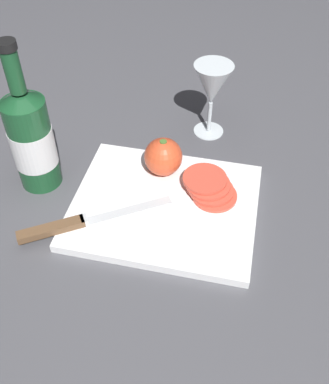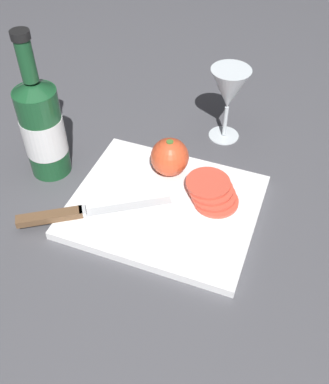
{
  "view_description": "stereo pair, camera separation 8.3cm",
  "coord_description": "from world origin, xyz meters",
  "px_view_note": "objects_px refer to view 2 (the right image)",
  "views": [
    {
      "loc": [
        0.11,
        -0.54,
        0.64
      ],
      "look_at": [
        -0.02,
        0.03,
        0.05
      ],
      "focal_mm": 42.0,
      "sensor_mm": 36.0,
      "label": 1
    },
    {
      "loc": [
        0.19,
        -0.51,
        0.64
      ],
      "look_at": [
        -0.02,
        0.03,
        0.05
      ],
      "focal_mm": 42.0,
      "sensor_mm": 36.0,
      "label": 2
    }
  ],
  "objects_px": {
    "tomato_slice_stack_near": "(212,192)",
    "wine_glass": "(229,91)",
    "knife": "(64,215)",
    "wine_bottle": "(43,128)",
    "whole_tomato": "(170,157)"
  },
  "relations": [
    {
      "from": "tomato_slice_stack_near",
      "to": "wine_glass",
      "type": "bearing_deg",
      "value": 98.74
    },
    {
      "from": "wine_glass",
      "to": "tomato_slice_stack_near",
      "type": "relative_size",
      "value": 1.54
    },
    {
      "from": "wine_glass",
      "to": "knife",
      "type": "height_order",
      "value": "wine_glass"
    },
    {
      "from": "knife",
      "to": "wine_bottle",
      "type": "bearing_deg",
      "value": 96.56
    },
    {
      "from": "whole_tomato",
      "to": "knife",
      "type": "height_order",
      "value": "whole_tomato"
    },
    {
      "from": "wine_bottle",
      "to": "whole_tomato",
      "type": "height_order",
      "value": "wine_bottle"
    },
    {
      "from": "wine_bottle",
      "to": "whole_tomato",
      "type": "distance_m",
      "value": 0.25
    },
    {
      "from": "wine_bottle",
      "to": "knife",
      "type": "xyz_separation_m",
      "value": [
        0.1,
        -0.12,
        -0.08
      ]
    },
    {
      "from": "wine_bottle",
      "to": "knife",
      "type": "height_order",
      "value": "wine_bottle"
    },
    {
      "from": "wine_bottle",
      "to": "wine_glass",
      "type": "bearing_deg",
      "value": 37.36
    },
    {
      "from": "whole_tomato",
      "to": "wine_bottle",
      "type": "bearing_deg",
      "value": -165.39
    },
    {
      "from": "knife",
      "to": "tomato_slice_stack_near",
      "type": "bearing_deg",
      "value": -1.27
    },
    {
      "from": "wine_glass",
      "to": "whole_tomato",
      "type": "distance_m",
      "value": 0.2
    },
    {
      "from": "knife",
      "to": "tomato_slice_stack_near",
      "type": "distance_m",
      "value": 0.28
    },
    {
      "from": "tomato_slice_stack_near",
      "to": "knife",
      "type": "bearing_deg",
      "value": -148.46
    }
  ]
}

